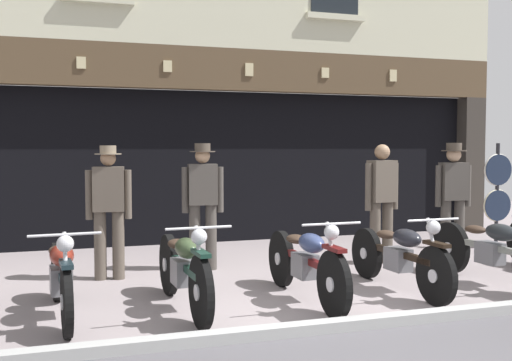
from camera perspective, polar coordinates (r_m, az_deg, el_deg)
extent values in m
cube|color=gray|center=(10.19, -4.29, -6.35)|extent=(23.00, 10.00, 0.08)
cube|color=#A1A2A0|center=(5.64, 8.07, -13.78)|extent=(23.00, 0.16, 0.18)
cube|color=black|center=(12.30, -6.87, 1.57)|extent=(10.12, 4.00, 2.60)
cube|color=#332D28|center=(12.56, 19.57, 1.43)|extent=(0.44, 0.36, 2.60)
cube|color=black|center=(10.59, -5.03, 2.01)|extent=(9.68, 0.03, 2.18)
cube|color=#4E3C28|center=(10.25, -4.52, 10.49)|extent=(11.00, 0.24, 0.70)
cube|color=#C6B789|center=(9.84, -16.24, 10.67)|extent=(0.14, 0.03, 0.18)
cube|color=#C6B789|center=(9.97, -8.38, 10.66)|extent=(0.14, 0.03, 0.18)
cube|color=#C6B789|center=(10.29, -0.66, 10.46)|extent=(0.14, 0.03, 0.22)
cube|color=#C6B789|center=(10.79, 6.57, 10.11)|extent=(0.14, 0.03, 0.18)
cube|color=#C6B789|center=(11.42, 12.86, 9.67)|extent=(0.14, 0.03, 0.21)
cube|color=beige|center=(9.99, -14.73, 16.25)|extent=(1.10, 0.12, 0.10)
cube|color=beige|center=(11.00, 7.56, 15.11)|extent=(1.10, 0.12, 0.10)
cylinder|color=black|center=(5.57, -17.50, -10.91)|extent=(0.11, 0.63, 0.63)
cylinder|color=silver|center=(5.57, -17.50, -10.91)|extent=(0.11, 0.14, 0.14)
cylinder|color=black|center=(6.89, -18.37, -8.19)|extent=(0.12, 0.63, 0.63)
cylinder|color=silver|center=(6.89, -18.37, -8.19)|extent=(0.12, 0.14, 0.14)
cube|color=#17252B|center=(6.20, -18.00, -8.33)|extent=(0.15, 1.25, 0.07)
cube|color=slate|center=(6.21, -17.99, -8.96)|extent=(0.22, 0.33, 0.26)
ellipsoid|color=maroon|center=(6.00, -17.93, -6.76)|extent=(0.25, 0.47, 0.20)
ellipsoid|color=#38281E|center=(6.41, -18.18, -6.32)|extent=(0.22, 0.31, 0.10)
cube|color=#17252B|center=(5.49, -17.56, -7.54)|extent=(0.12, 0.37, 0.04)
sphere|color=silver|center=(5.52, -17.64, -5.72)|extent=(0.15, 0.15, 0.15)
cylinder|color=silver|center=(5.51, -17.65, -4.90)|extent=(0.62, 0.06, 0.02)
cylinder|color=silver|center=(5.54, -17.58, -7.90)|extent=(0.05, 0.27, 0.61)
cylinder|color=black|center=(5.57, -5.24, -10.50)|extent=(0.10, 0.68, 0.68)
cylinder|color=silver|center=(5.57, -5.24, -10.50)|extent=(0.11, 0.15, 0.15)
cylinder|color=black|center=(6.87, -8.27, -7.87)|extent=(0.11, 0.68, 0.68)
cylinder|color=silver|center=(6.87, -8.27, -7.87)|extent=(0.12, 0.15, 0.15)
cube|color=#153328|center=(6.19, -6.93, -7.97)|extent=(0.12, 1.26, 0.07)
cube|color=slate|center=(6.20, -6.92, -8.60)|extent=(0.21, 0.33, 0.26)
ellipsoid|color=#35452A|center=(6.00, -6.57, -6.38)|extent=(0.24, 0.47, 0.20)
ellipsoid|color=#38281E|center=(6.39, -7.46, -5.97)|extent=(0.21, 0.31, 0.10)
cube|color=#153328|center=(5.49, -5.26, -6.87)|extent=(0.11, 0.36, 0.04)
sphere|color=silver|center=(5.53, -5.43, -5.31)|extent=(0.15, 0.15, 0.15)
cylinder|color=silver|center=(5.52, -5.43, -4.49)|extent=(0.62, 0.05, 0.02)
cylinder|color=silver|center=(5.54, -5.36, -7.49)|extent=(0.05, 0.29, 0.60)
cylinder|color=black|center=(5.93, 7.40, -9.74)|extent=(0.08, 0.66, 0.66)
cylinder|color=silver|center=(5.93, 7.40, -9.74)|extent=(0.10, 0.15, 0.14)
cylinder|color=black|center=(7.19, 2.41, -7.40)|extent=(0.09, 0.66, 0.66)
cylinder|color=silver|center=(7.19, 2.41, -7.40)|extent=(0.11, 0.15, 0.14)
cube|color=#531313|center=(6.53, 4.66, -7.43)|extent=(0.09, 1.30, 0.07)
cube|color=slate|center=(6.55, 4.66, -8.04)|extent=(0.20, 0.32, 0.26)
ellipsoid|color=navy|center=(6.35, 5.28, -5.92)|extent=(0.23, 0.46, 0.20)
ellipsoid|color=#38281E|center=(6.73, 3.81, -5.56)|extent=(0.20, 0.30, 0.10)
cube|color=#531313|center=(5.86, 7.42, -6.41)|extent=(0.10, 0.36, 0.04)
sphere|color=silver|center=(5.89, 7.17, -4.87)|extent=(0.15, 0.15, 0.15)
cylinder|color=silver|center=(5.88, 7.18, -4.10)|extent=(0.62, 0.03, 0.02)
cylinder|color=silver|center=(5.91, 7.25, -6.92)|extent=(0.04, 0.29, 0.60)
cylinder|color=black|center=(6.59, 16.69, -8.66)|extent=(0.09, 0.63, 0.63)
cylinder|color=silver|center=(6.59, 16.69, -8.66)|extent=(0.10, 0.14, 0.14)
cylinder|color=black|center=(7.76, 10.45, -6.78)|extent=(0.10, 0.63, 0.63)
cylinder|color=silver|center=(7.76, 10.45, -6.78)|extent=(0.11, 0.14, 0.14)
cube|color=black|center=(7.14, 13.32, -6.71)|extent=(0.10, 1.30, 0.07)
cube|color=slate|center=(7.15, 13.31, -7.26)|extent=(0.21, 0.33, 0.26)
ellipsoid|color=black|center=(6.97, 14.11, -5.30)|extent=(0.23, 0.47, 0.20)
ellipsoid|color=#38281E|center=(7.33, 12.25, -5.02)|extent=(0.21, 0.31, 0.10)
cube|color=black|center=(6.53, 16.74, -5.78)|extent=(0.11, 0.36, 0.04)
sphere|color=silver|center=(6.56, 16.45, -4.29)|extent=(0.15, 0.15, 0.15)
cylinder|color=silver|center=(6.55, 16.46, -3.59)|extent=(0.62, 0.04, 0.02)
cylinder|color=silver|center=(6.57, 16.53, -6.12)|extent=(0.04, 0.28, 0.61)
cylinder|color=black|center=(8.33, 17.95, -6.07)|extent=(0.12, 0.67, 0.67)
cylinder|color=silver|center=(8.33, 17.95, -6.07)|extent=(0.12, 0.15, 0.15)
cube|color=gray|center=(7.77, 21.31, -5.90)|extent=(0.14, 1.32, 0.07)
cube|color=slate|center=(7.78, 21.30, -6.41)|extent=(0.22, 0.33, 0.26)
ellipsoid|color=#212528|center=(7.62, 22.21, -4.58)|extent=(0.24, 0.47, 0.20)
ellipsoid|color=#38281E|center=(7.94, 20.08, -4.37)|extent=(0.22, 0.31, 0.10)
cylinder|color=brown|center=(7.74, -12.91, -5.91)|extent=(0.15, 0.15, 0.87)
cylinder|color=brown|center=(7.76, -14.55, -5.92)|extent=(0.15, 0.15, 0.87)
cube|color=brown|center=(7.67, -13.80, -0.79)|extent=(0.40, 0.27, 0.55)
cube|color=silver|center=(7.78, -13.76, -0.24)|extent=(0.14, 0.04, 0.31)
cube|color=navy|center=(7.79, -13.76, -0.32)|extent=(0.05, 0.02, 0.29)
cylinder|color=brown|center=(7.67, -12.04, -1.29)|extent=(0.09, 0.09, 0.61)
cylinder|color=brown|center=(7.69, -15.54, -1.32)|extent=(0.09, 0.09, 0.61)
sphere|color=#9E7A5B|center=(7.65, -13.84, 2.06)|extent=(0.19, 0.19, 0.19)
cylinder|color=#7F705B|center=(7.65, -13.85, 2.46)|extent=(0.32, 0.32, 0.01)
cylinder|color=#7F705B|center=(7.65, -13.85, 2.85)|extent=(0.20, 0.20, 0.10)
cylinder|color=#47423D|center=(8.15, -4.28, -5.29)|extent=(0.15, 0.15, 0.90)
cylinder|color=#47423D|center=(8.12, -5.82, -5.32)|extent=(0.15, 0.15, 0.90)
cube|color=#47423D|center=(8.06, -5.07, -0.37)|extent=(0.40, 0.26, 0.55)
cube|color=silver|center=(8.17, -5.16, 0.14)|extent=(0.14, 0.04, 0.31)
cube|color=brown|center=(8.18, -5.17, 0.07)|extent=(0.05, 0.02, 0.28)
cylinder|color=#47423D|center=(8.09, -3.42, -0.86)|extent=(0.09, 0.09, 0.61)
cylinder|color=#47423D|center=(8.04, -6.74, -0.90)|extent=(0.09, 0.09, 0.61)
sphere|color=tan|center=(8.05, -5.09, 2.35)|extent=(0.20, 0.20, 0.20)
cylinder|color=#4C4238|center=(8.05, -5.09, 2.75)|extent=(0.34, 0.34, 0.01)
cylinder|color=#4C4238|center=(8.04, -5.09, 3.14)|extent=(0.21, 0.21, 0.11)
cylinder|color=brown|center=(8.78, 12.35, -4.75)|extent=(0.15, 0.15, 0.90)
cylinder|color=brown|center=(8.65, 11.22, -4.86)|extent=(0.15, 0.15, 0.90)
cube|color=brown|center=(8.64, 11.85, -0.06)|extent=(0.41, 0.28, 0.59)
cube|color=silver|center=(8.73, 11.38, 0.44)|extent=(0.14, 0.04, 0.33)
cube|color=black|center=(8.74, 11.32, 0.37)|extent=(0.05, 0.02, 0.31)
cylinder|color=brown|center=(8.80, 13.03, -0.52)|extent=(0.09, 0.09, 0.66)
cylinder|color=brown|center=(8.50, 10.61, -0.62)|extent=(0.09, 0.09, 0.66)
sphere|color=#9E7A5B|center=(8.63, 11.88, 2.66)|extent=(0.22, 0.22, 0.22)
cylinder|color=#47423D|center=(9.51, 18.71, -4.28)|extent=(0.15, 0.15, 0.88)
cylinder|color=#47423D|center=(9.40, 17.53, -4.34)|extent=(0.15, 0.15, 0.88)
cube|color=#47423D|center=(9.39, 18.20, -0.07)|extent=(0.41, 0.27, 0.56)
cube|color=silver|center=(9.49, 17.88, 0.37)|extent=(0.14, 0.04, 0.31)
cube|color=maroon|center=(9.50, 17.84, 0.31)|extent=(0.05, 0.02, 0.29)
cylinder|color=#47423D|center=(9.51, 19.44, -0.47)|extent=(0.09, 0.09, 0.61)
cylinder|color=#47423D|center=(9.29, 16.91, -0.51)|extent=(0.09, 0.09, 0.61)
sphere|color=tan|center=(9.38, 18.24, 2.33)|extent=(0.21, 0.21, 0.21)
cylinder|color=#4C4238|center=(9.38, 18.25, 2.69)|extent=(0.36, 0.36, 0.01)
cylinder|color=#4C4238|center=(9.38, 18.25, 3.05)|extent=(0.22, 0.22, 0.12)
cylinder|color=#232328|center=(10.52, 21.87, -1.36)|extent=(0.06, 0.06, 1.71)
cylinder|color=#192338|center=(10.48, 21.99, 0.94)|extent=(0.50, 0.03, 0.50)
torus|color=silver|center=(10.50, 21.94, 0.95)|extent=(0.53, 0.04, 0.53)
cylinder|color=#192338|center=(10.52, 21.92, -2.21)|extent=(0.50, 0.03, 0.50)
torus|color=beige|center=(10.53, 21.87, -2.20)|extent=(0.53, 0.04, 0.53)
cube|color=beige|center=(10.17, -15.99, 3.68)|extent=(0.67, 0.02, 1.04)
cube|color=#232328|center=(10.17, -16.02, 6.04)|extent=(0.67, 0.01, 0.20)
cube|color=silver|center=(10.20, -23.07, 3.64)|extent=(0.73, 0.02, 1.04)
cube|color=#232328|center=(10.20, -23.13, 6.00)|extent=(0.73, 0.01, 0.20)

